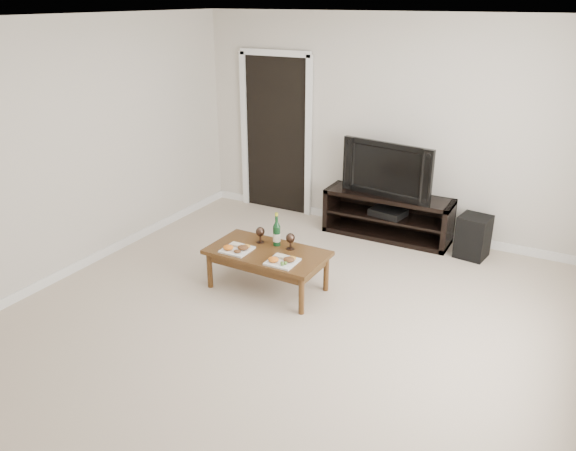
{
  "coord_description": "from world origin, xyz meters",
  "views": [
    {
      "loc": [
        2.1,
        -3.67,
        2.75
      ],
      "look_at": [
        -0.29,
        0.73,
        0.7
      ],
      "focal_mm": 35.0,
      "sensor_mm": 36.0,
      "label": 1
    }
  ],
  "objects_px": {
    "media_console": "(387,216)",
    "television": "(391,168)",
    "coffee_table": "(268,270)",
    "subwoofer": "(473,237)"
  },
  "relations": [
    {
      "from": "media_console",
      "to": "subwoofer",
      "type": "bearing_deg",
      "value": -4.3
    },
    {
      "from": "television",
      "to": "coffee_table",
      "type": "xyz_separation_m",
      "value": [
        -0.61,
        -1.84,
        -0.67
      ]
    },
    {
      "from": "television",
      "to": "coffee_table",
      "type": "relative_size",
      "value": 0.97
    },
    {
      "from": "media_console",
      "to": "television",
      "type": "bearing_deg",
      "value": 0.0
    },
    {
      "from": "subwoofer",
      "to": "coffee_table",
      "type": "xyz_separation_m",
      "value": [
        -1.65,
        -1.76,
        -0.03
      ]
    },
    {
      "from": "television",
      "to": "subwoofer",
      "type": "bearing_deg",
      "value": 4.64
    },
    {
      "from": "subwoofer",
      "to": "coffee_table",
      "type": "bearing_deg",
      "value": -125.01
    },
    {
      "from": "television",
      "to": "coffee_table",
      "type": "distance_m",
      "value": 2.05
    },
    {
      "from": "media_console",
      "to": "coffee_table",
      "type": "height_order",
      "value": "media_console"
    },
    {
      "from": "media_console",
      "to": "television",
      "type": "relative_size",
      "value": 1.35
    }
  ]
}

